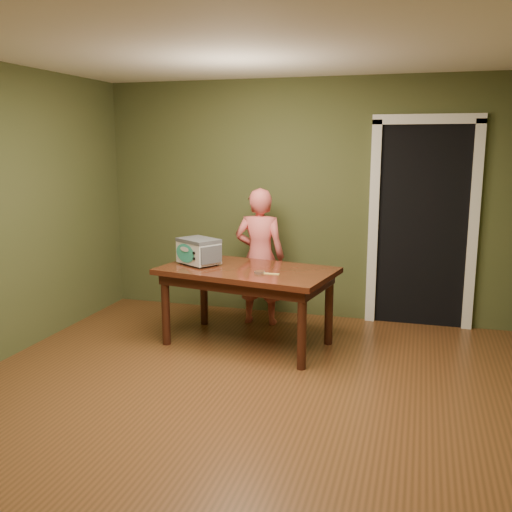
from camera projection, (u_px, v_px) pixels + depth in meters
The scene contains 8 objects.
floor at pixel (228, 409), 4.16m from camera, with size 5.00×5.00×0.00m, color brown.
room_shell at pixel (225, 174), 3.83m from camera, with size 4.52×5.02×2.61m.
doorway at pixel (422, 223), 6.22m from camera, with size 1.10×0.66×2.25m.
dining_table at pixel (247, 279), 5.40m from camera, with size 1.73×1.16×0.75m.
toy_oven at pixel (199, 250), 5.53m from camera, with size 0.48×0.44×0.25m.
baking_pan at pixel (260, 272), 5.17m from camera, with size 0.10×0.10×0.02m.
spatula at pixel (270, 274), 5.14m from camera, with size 0.18×0.03×0.01m, color #F0D668.
child at pixel (260, 257), 6.05m from camera, with size 0.53×0.35×1.46m, color #DD5E5B.
Camera 1 is at (1.28, -3.65, 1.91)m, focal length 40.00 mm.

